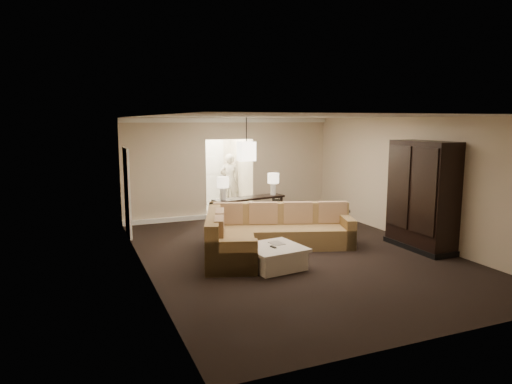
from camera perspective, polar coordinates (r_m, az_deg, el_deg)
name	(u,v)px	position (r m, az deg, el deg)	size (l,w,h in m)	color
ground	(294,254)	(9.54, 4.73, -7.68)	(8.00, 8.00, 0.00)	black
wall_back	(230,168)	(12.90, -3.27, 3.03)	(6.00, 0.04, 2.80)	beige
wall_front	(444,230)	(6.02, 22.48, -4.43)	(6.00, 0.04, 2.80)	beige
wall_left	(144,196)	(8.33, -13.87, -0.47)	(0.04, 8.00, 2.80)	beige
wall_right	(413,179)	(10.93, 19.00, 1.49)	(0.04, 8.00, 2.80)	beige
ceiling	(296,116)	(9.14, 4.96, 9.39)	(6.00, 8.00, 0.02)	silver
crown_molding	(230,120)	(12.79, -3.25, 8.95)	(6.00, 0.10, 0.12)	white
baseboard	(231,215)	(13.06, -3.15, -2.85)	(6.00, 0.10, 0.12)	white
side_door	(127,192)	(11.13, -15.80, -0.05)	(0.05, 0.90, 2.10)	white
foyer	(216,167)	(14.18, -5.04, 3.14)	(1.44, 2.02, 2.80)	beige
sectional_sofa	(265,234)	(9.59, 1.12, -5.25)	(3.71, 2.65, 0.93)	brown
coffee_table	(274,257)	(8.60, 2.26, -8.07)	(1.14, 1.14, 0.43)	white
console_table	(249,209)	(11.85, -0.88, -2.11)	(2.01, 0.78, 0.76)	black
armoire	(422,198)	(10.27, 20.06, -0.68)	(0.69, 1.60, 2.30)	black
drink_table	(341,216)	(11.38, 10.59, -3.01)	(0.44, 0.44, 0.56)	black
table_lamp_left	(223,185)	(11.37, -4.16, 0.94)	(0.30, 0.30, 0.58)	silver
table_lamp_right	(273,180)	(12.15, 2.18, 1.47)	(0.30, 0.30, 0.58)	silver
pendant_light	(246,151)	(11.64, -1.20, 5.13)	(0.38, 0.38, 1.09)	black
person	(230,178)	(14.36, -3.30, 1.80)	(0.68, 0.46, 1.89)	beige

